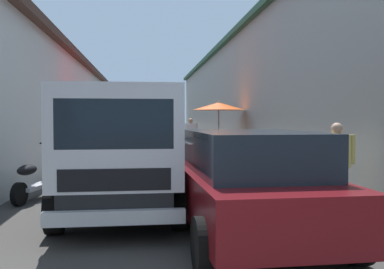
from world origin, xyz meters
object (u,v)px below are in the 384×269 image
object	(u,v)px
fruit_stall_far_left	(219,116)
hatchback_car	(249,183)
parked_scooter	(37,177)
fruit_stall_near_left	(127,110)
vendor_in_shade	(191,134)
delivery_truck	(120,155)
vendor_by_crates	(337,160)
fruit_stall_far_right	(123,115)

from	to	relation	value
fruit_stall_far_left	hatchback_car	bearing A→B (deg)	171.80
fruit_stall_far_left	parked_scooter	bearing A→B (deg)	148.43
fruit_stall_near_left	vendor_in_shade	world-z (taller)	fruit_stall_near_left
delivery_truck	parked_scooter	bearing A→B (deg)	41.98
vendor_by_crates	vendor_in_shade	size ratio (longest dim) A/B	0.95
fruit_stall_far_right	parked_scooter	size ratio (longest dim) A/B	1.43
fruit_stall_far_right	vendor_by_crates	distance (m)	13.48
fruit_stall_far_right	vendor_by_crates	xyz separation A→B (m)	(-12.72, -4.34, -0.91)
fruit_stall_far_right	delivery_truck	bearing A→B (deg)	-177.42
hatchback_car	parked_scooter	distance (m)	4.69
fruit_stall_far_left	fruit_stall_near_left	bearing A→B (deg)	117.36
fruit_stall_far_left	fruit_stall_near_left	world-z (taller)	fruit_stall_near_left
fruit_stall_far_left	delivery_truck	bearing A→B (deg)	161.58
vendor_by_crates	vendor_in_shade	bearing A→B (deg)	6.45
delivery_truck	vendor_by_crates	size ratio (longest dim) A/B	3.19
fruit_stall_far_left	vendor_in_shade	size ratio (longest dim) A/B	1.45
delivery_truck	fruit_stall_near_left	bearing A→B (deg)	1.53
hatchback_car	vendor_in_shade	size ratio (longest dim) A/B	2.44
delivery_truck	parked_scooter	size ratio (longest dim) A/B	2.99
vendor_in_shade	fruit_stall_near_left	bearing A→B (deg)	142.05
hatchback_car	parked_scooter	size ratio (longest dim) A/B	2.40
fruit_stall_far_left	vendor_in_shade	bearing A→B (deg)	34.41
delivery_truck	fruit_stall_far_left	bearing A→B (deg)	-18.42
fruit_stall_near_left	vendor_in_shade	size ratio (longest dim) A/B	1.73
vendor_by_crates	vendor_in_shade	xyz separation A→B (m)	(11.61, 1.31, 0.05)
delivery_truck	parked_scooter	distance (m)	2.68
fruit_stall_far_left	parked_scooter	xyz separation A→B (m)	(-8.50, 5.22, -1.26)
fruit_stall_far_left	hatchback_car	distance (m)	11.70
fruit_stall_near_left	parked_scooter	xyz separation A→B (m)	(-6.58, 1.52, -1.47)
hatchback_car	parked_scooter	bearing A→B (deg)	49.50
parked_scooter	hatchback_car	bearing A→B (deg)	-130.50
fruit_stall_near_left	vendor_in_shade	distance (m)	4.45
fruit_stall_far_right	parked_scooter	xyz separation A→B (m)	(-11.12, 1.16, -1.35)
delivery_truck	vendor_in_shade	distance (m)	12.19
fruit_stall_near_left	delivery_truck	size ratio (longest dim) A/B	0.57
fruit_stall_far_left	delivery_truck	distance (m)	11.02
fruit_stall_far_left	parked_scooter	world-z (taller)	fruit_stall_far_left
vendor_by_crates	hatchback_car	bearing A→B (deg)	126.35
vendor_by_crates	parked_scooter	distance (m)	5.75
parked_scooter	fruit_stall_far_left	bearing A→B (deg)	-31.57
fruit_stall_far_right	fruit_stall_far_left	size ratio (longest dim) A/B	1.00
fruit_stall_near_left	fruit_stall_far_left	bearing A→B (deg)	-62.64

